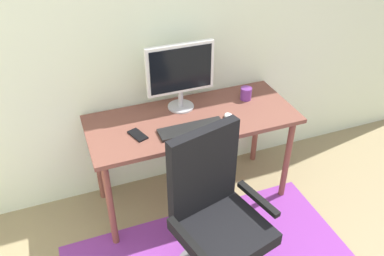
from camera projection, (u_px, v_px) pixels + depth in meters
name	position (u px, v px, depth m)	size (l,w,h in m)	color
wall_back	(108.00, 22.00, 2.46)	(6.00, 0.10, 2.60)	silver
desk	(193.00, 127.00, 2.69)	(1.40, 0.58, 0.71)	brown
monitor	(180.00, 72.00, 2.59)	(0.46, 0.18, 0.46)	#B2B2B7
keyboard	(192.00, 129.00, 2.52)	(0.43, 0.13, 0.02)	black
computer_mouse	(229.00, 117.00, 2.62)	(0.06, 0.10, 0.03)	white
coffee_cup	(246.00, 94.00, 2.82)	(0.08, 0.08, 0.09)	#6D3189
cell_phone	(138.00, 135.00, 2.47)	(0.07, 0.14, 0.01)	black
office_chair	(217.00, 234.00, 2.25)	(0.59, 0.59, 1.02)	slate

